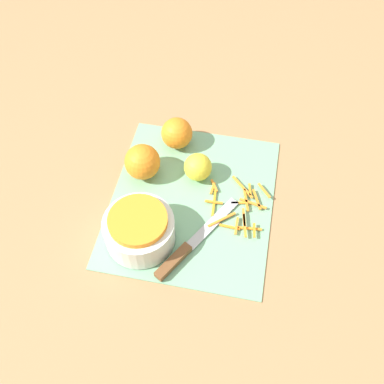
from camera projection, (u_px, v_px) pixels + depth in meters
name	position (u px, v px, depth m)	size (l,w,h in m)	color
ground_plane	(192.00, 201.00, 1.02)	(4.00, 4.00, 0.00)	#9E754C
cutting_board	(192.00, 200.00, 1.01)	(0.42, 0.36, 0.01)	#75AD84
bowl_speckled	(139.00, 229.00, 0.92)	(0.15, 0.15, 0.08)	silver
knife	(184.00, 251.00, 0.93)	(0.23, 0.14, 0.02)	brown
orange_left	(177.00, 133.00, 1.08)	(0.08, 0.08, 0.08)	orange
orange_right	(142.00, 162.00, 1.02)	(0.08, 0.08, 0.08)	orange
lemon	(199.00, 167.00, 1.02)	(0.06, 0.06, 0.06)	yellow
peel_pile	(238.00, 207.00, 0.99)	(0.16, 0.14, 0.01)	orange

